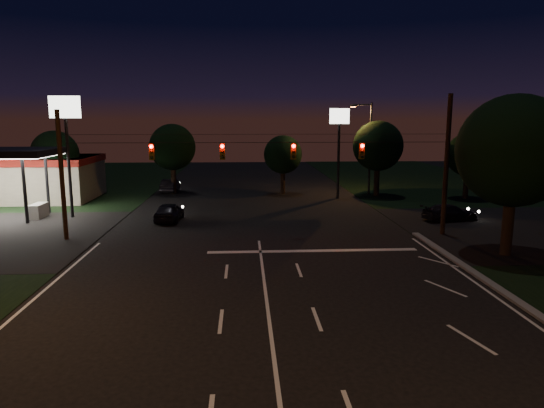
{
  "coord_description": "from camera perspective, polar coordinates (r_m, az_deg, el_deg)",
  "views": [
    {
      "loc": [
        -0.88,
        -15.09,
        7.41
      ],
      "look_at": [
        0.58,
        10.05,
        3.0
      ],
      "focal_mm": 32.0,
      "sensor_mm": 36.0,
      "label": 1
    }
  ],
  "objects": [
    {
      "name": "tree_far_a",
      "position": [
        48.43,
        -24.1,
        5.34
      ],
      "size": [
        4.2,
        4.2,
        6.42
      ],
      "color": "black",
      "rests_on": "ground"
    },
    {
      "name": "tree_right_near",
      "position": [
        29.13,
        26.46,
        5.49
      ],
      "size": [
        6.0,
        6.0,
        8.76
      ],
      "color": "black",
      "rests_on": "ground"
    },
    {
      "name": "ground",
      "position": [
        16.83,
        0.02,
        -16.18
      ],
      "size": [
        140.0,
        140.0,
        0.0
      ],
      "primitive_type": "plane",
      "color": "black",
      "rests_on": "ground"
    },
    {
      "name": "tree_far_b",
      "position": [
        49.8,
        -11.59,
        6.51
      ],
      "size": [
        4.6,
        4.6,
        6.98
      ],
      "color": "black",
      "rests_on": "ground"
    },
    {
      "name": "stop_bar",
      "position": [
        27.87,
        4.83,
        -5.51
      ],
      "size": [
        12.0,
        0.5,
        0.01
      ],
      "primitive_type": "cube",
      "color": "silver",
      "rests_on": "ground"
    },
    {
      "name": "tree_far_c",
      "position": [
        48.48,
        1.3,
        5.78
      ],
      "size": [
        3.8,
        3.8,
        5.86
      ],
      "color": "black",
      "rests_on": "ground"
    },
    {
      "name": "tree_far_d",
      "position": [
        48.06,
        12.34,
        6.63
      ],
      "size": [
        4.8,
        4.8,
        7.3
      ],
      "color": "black",
      "rests_on": "ground"
    },
    {
      "name": "utility_pole_left",
      "position": [
        32.92,
        -23.02,
        -3.88
      ],
      "size": [
        0.28,
        0.28,
        8.0
      ],
      "primitive_type": "cylinder",
      "color": "black",
      "rests_on": "ground"
    },
    {
      "name": "car_cross",
      "position": [
        38.1,
        20.21,
        -0.97
      ],
      "size": [
        4.46,
        2.56,
        1.22
      ],
      "primitive_type": "imported",
      "rotation": [
        0.0,
        0.0,
        1.78
      ],
      "color": "black",
      "rests_on": "ground"
    },
    {
      "name": "street_light_right_far",
      "position": [
        48.67,
        11.18,
        7.2
      ],
      "size": [
        2.2,
        0.35,
        9.0
      ],
      "color": "black",
      "rests_on": "ground"
    },
    {
      "name": "utility_pole_right",
      "position": [
        33.56,
        19.38,
        -3.4
      ],
      "size": [
        0.3,
        0.3,
        9.0
      ],
      "primitive_type": "cylinder",
      "color": "black",
      "rests_on": "ground"
    },
    {
      "name": "gas_station",
      "position": [
        50.33,
        -27.99,
        3.04
      ],
      "size": [
        14.2,
        16.1,
        5.25
      ],
      "color": "gray",
      "rests_on": "ground"
    },
    {
      "name": "car_oncoming_a",
      "position": [
        36.46,
        -12.01,
        -0.9
      ],
      "size": [
        1.91,
        4.17,
        1.39
      ],
      "primitive_type": "imported",
      "rotation": [
        0.0,
        0.0,
        3.07
      ],
      "color": "black",
      "rests_on": "ground"
    },
    {
      "name": "pole_sign_right",
      "position": [
        45.97,
        7.9,
        8.38
      ],
      "size": [
        1.8,
        0.3,
        8.4
      ],
      "color": "black",
      "rests_on": "ground"
    },
    {
      "name": "pole_sign_left_near",
      "position": [
        39.34,
        -23.07,
        8.53
      ],
      "size": [
        2.2,
        0.3,
        9.1
      ],
      "color": "black",
      "rests_on": "ground"
    },
    {
      "name": "signal_span",
      "position": [
        30.13,
        -1.65,
        6.3
      ],
      "size": [
        24.0,
        0.4,
        1.56
      ],
      "color": "black",
      "rests_on": "ground"
    },
    {
      "name": "car_oncoming_b",
      "position": [
        51.25,
        -11.9,
        2.16
      ],
      "size": [
        1.55,
        4.08,
        1.33
      ],
      "primitive_type": "imported",
      "rotation": [
        0.0,
        0.0,
        3.11
      ],
      "color": "black",
      "rests_on": "ground"
    },
    {
      "name": "tree_far_e",
      "position": [
        49.0,
        22.03,
        5.36
      ],
      "size": [
        4.0,
        4.0,
        6.18
      ],
      "color": "black",
      "rests_on": "ground"
    }
  ]
}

